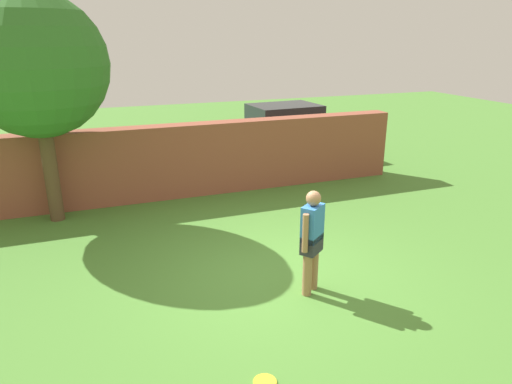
{
  "coord_description": "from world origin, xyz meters",
  "views": [
    {
      "loc": [
        -2.64,
        -6.07,
        3.73
      ],
      "look_at": [
        0.15,
        1.41,
        1.0
      ],
      "focal_mm": 32.49,
      "sensor_mm": 36.0,
      "label": 1
    }
  ],
  "objects_px": {
    "tree": "(35,66)",
    "person": "(312,238)",
    "car": "(284,133)",
    "frisbee_yellow": "(265,382)"
  },
  "relations": [
    {
      "from": "tree",
      "to": "car",
      "type": "relative_size",
      "value": 1.06
    },
    {
      "from": "car",
      "to": "tree",
      "type": "bearing_deg",
      "value": 19.45
    },
    {
      "from": "frisbee_yellow",
      "to": "tree",
      "type": "bearing_deg",
      "value": 111.06
    },
    {
      "from": "tree",
      "to": "person",
      "type": "relative_size",
      "value": 2.81
    },
    {
      "from": "tree",
      "to": "car",
      "type": "bearing_deg",
      "value": 23.41
    },
    {
      "from": "person",
      "to": "frisbee_yellow",
      "type": "bearing_deg",
      "value": 12.12
    },
    {
      "from": "person",
      "to": "frisbee_yellow",
      "type": "distance_m",
      "value": 2.28
    },
    {
      "from": "tree",
      "to": "frisbee_yellow",
      "type": "bearing_deg",
      "value": -68.94
    },
    {
      "from": "person",
      "to": "car",
      "type": "xyz_separation_m",
      "value": [
        2.75,
        7.27,
        -0.04
      ]
    },
    {
      "from": "car",
      "to": "person",
      "type": "bearing_deg",
      "value": 65.32
    }
  ]
}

